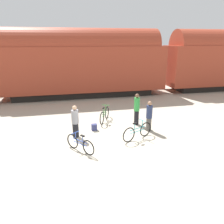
% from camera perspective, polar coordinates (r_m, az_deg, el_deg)
% --- Properties ---
extents(ground_plane, '(80.00, 80.00, 0.00)m').
position_cam_1_polar(ground_plane, '(9.68, -1.65, -9.39)').
color(ground_plane, '#B2A893').
extents(freight_train, '(41.63, 2.88, 5.40)m').
position_cam_1_polar(freight_train, '(18.20, -7.58, 12.95)').
color(freight_train, black).
rests_on(freight_train, ground_plane).
extents(rail_near, '(53.63, 0.07, 0.01)m').
position_cam_1_polar(rail_near, '(17.98, -7.00, 3.70)').
color(rail_near, '#4C4238').
rests_on(rail_near, ground_plane).
extents(rail_far, '(53.63, 0.07, 0.01)m').
position_cam_1_polar(rail_far, '(19.36, -7.42, 4.74)').
color(rail_far, '#4C4238').
rests_on(rail_far, ground_plane).
extents(bicycle_blue, '(1.06, 1.29, 0.82)m').
position_cam_1_polar(bicycle_blue, '(9.34, -8.31, -8.24)').
color(bicycle_blue, black).
rests_on(bicycle_blue, ground_plane).
extents(bicycle_green, '(0.83, 1.59, 0.91)m').
position_cam_1_polar(bicycle_green, '(12.60, -1.97, -0.75)').
color(bicycle_green, black).
rests_on(bicycle_green, ground_plane).
extents(bicycle_teal, '(1.66, 0.81, 0.90)m').
position_cam_1_polar(bicycle_teal, '(10.42, 6.66, -5.10)').
color(bicycle_teal, black).
rests_on(bicycle_teal, ground_plane).
extents(person_in_green, '(0.30, 0.30, 1.76)m').
position_cam_1_polar(person_in_green, '(12.03, 6.47, 0.77)').
color(person_in_green, black).
rests_on(person_in_green, ground_plane).
extents(person_in_grey, '(0.34, 0.34, 1.59)m').
position_cam_1_polar(person_in_grey, '(10.58, -9.59, -2.46)').
color(person_in_grey, black).
rests_on(person_in_grey, ground_plane).
extents(person_in_navy, '(0.31, 0.31, 1.58)m').
position_cam_1_polar(person_in_navy, '(11.32, 9.67, -1.04)').
color(person_in_navy, '#514C47').
rests_on(person_in_navy, ground_plane).
extents(backpack, '(0.28, 0.20, 0.34)m').
position_cam_1_polar(backpack, '(11.45, -4.67, -3.97)').
color(backpack, navy).
rests_on(backpack, ground_plane).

